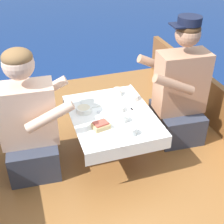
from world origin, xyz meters
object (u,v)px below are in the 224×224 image
at_px(person_port, 30,125).
at_px(coffee_cup_center, 131,131).
at_px(coffee_cup_port, 118,92).
at_px(person_starboard, 179,93).
at_px(coffee_cup_starboard, 122,118).
at_px(sandwich, 101,125).

distance_m(person_port, coffee_cup_center, 0.73).
bearing_deg(coffee_cup_port, person_starboard, -20.85).
height_order(person_starboard, coffee_cup_center, person_starboard).
distance_m(person_port, coffee_cup_starboard, 0.67).
height_order(coffee_cup_port, coffee_cup_center, coffee_cup_port).
bearing_deg(person_port, person_starboard, 5.99).
relative_size(sandwich, coffee_cup_center, 1.32).
bearing_deg(person_port, sandwich, -18.28).
bearing_deg(sandwich, coffee_cup_starboard, 13.03).
xyz_separation_m(sandwich, coffee_cup_port, (0.27, 0.42, 0.00)).
relative_size(person_starboard, coffee_cup_port, 11.03).
bearing_deg(coffee_cup_starboard, coffee_cup_center, -87.42).
height_order(coffee_cup_port, coffee_cup_starboard, coffee_cup_port).
relative_size(coffee_cup_starboard, coffee_cup_center, 0.93).
bearing_deg(person_port, coffee_cup_port, 20.69).
height_order(person_starboard, coffee_cup_port, person_starboard).
bearing_deg(sandwich, coffee_cup_port, 57.21).
xyz_separation_m(person_port, coffee_cup_port, (0.74, 0.22, 0.02)).
bearing_deg(coffee_cup_starboard, sandwich, -166.97).
bearing_deg(person_starboard, coffee_cup_center, 36.59).
bearing_deg(person_port, coffee_cup_center, -21.62).
bearing_deg(person_starboard, sandwich, 21.67).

